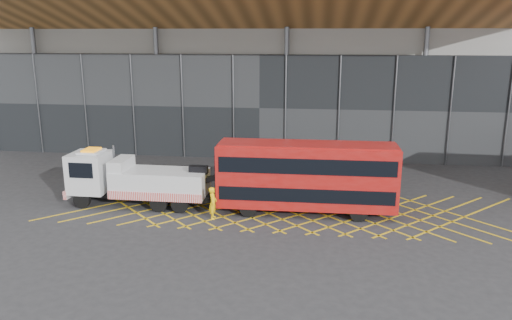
# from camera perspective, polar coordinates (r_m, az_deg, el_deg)

# --- Properties ---
(ground_plane) EXTENTS (120.00, 120.00, 0.00)m
(ground_plane) POSITION_cam_1_polar(r_m,az_deg,el_deg) (28.70, -6.36, -5.19)
(ground_plane) COLOR #292A2C
(road_markings) EXTENTS (26.36, 7.16, 0.01)m
(road_markings) POSITION_cam_1_polar(r_m,az_deg,el_deg) (27.99, 3.28, -5.62)
(road_markings) COLOR yellow
(road_markings) RESTS_ON ground_plane
(construction_building) EXTENTS (55.00, 23.97, 18.00)m
(construction_building) POSITION_cam_1_polar(r_m,az_deg,el_deg) (44.92, 1.43, 13.54)
(construction_building) COLOR gray
(construction_building) RESTS_ON ground_plane
(recovery_truck) EXTENTS (9.34, 2.32, 3.26)m
(recovery_truck) POSITION_cam_1_polar(r_m,az_deg,el_deg) (29.03, -13.84, -2.18)
(recovery_truck) COLOR black
(recovery_truck) RESTS_ON ground_plane
(bus_towed) EXTENTS (9.60, 2.37, 3.89)m
(bus_towed) POSITION_cam_1_polar(r_m,az_deg,el_deg) (26.86, 5.76, -1.71)
(bus_towed) COLOR #9E0F0C
(bus_towed) RESTS_ON ground_plane
(worker) EXTENTS (0.45, 0.65, 1.72)m
(worker) POSITION_cam_1_polar(r_m,az_deg,el_deg) (26.43, -4.95, -4.91)
(worker) COLOR yellow
(worker) RESTS_ON ground_plane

